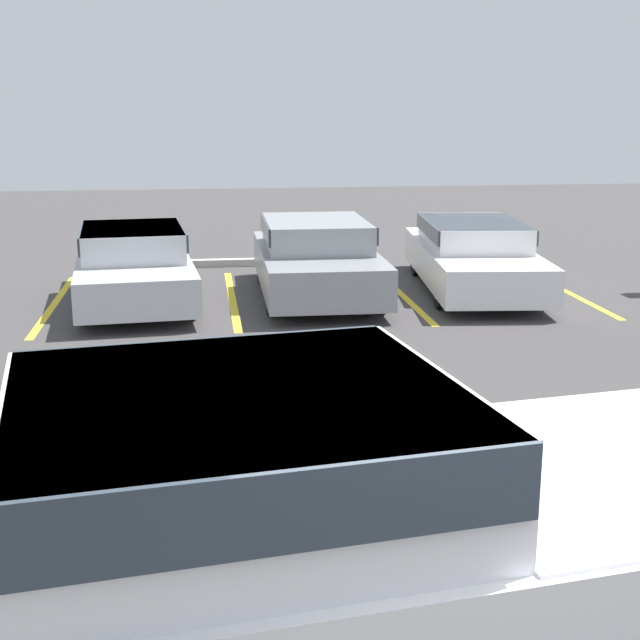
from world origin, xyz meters
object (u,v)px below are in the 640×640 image
object	(u,v)px
pickup_truck	(302,559)
wheel_stop_curb	(237,262)
parked_sedan_c	(473,253)
parked_sedan_a	(134,263)
parked_sedan_b	(316,256)

from	to	relation	value
pickup_truck	wheel_stop_curb	world-z (taller)	pickup_truck
parked_sedan_c	wheel_stop_curb	size ratio (longest dim) A/B	2.43
parked_sedan_a	parked_sedan_c	world-z (taller)	parked_sedan_a
parked_sedan_c	parked_sedan_a	bearing A→B (deg)	-81.60
parked_sedan_a	wheel_stop_curb	size ratio (longest dim) A/B	2.22
parked_sedan_b	pickup_truck	bearing A→B (deg)	-7.13
parked_sedan_c	wheel_stop_curb	bearing A→B (deg)	-120.05
parked_sedan_a	parked_sedan_b	size ratio (longest dim) A/B	1.04
parked_sedan_b	parked_sedan_c	size ratio (longest dim) A/B	0.87
pickup_truck	parked_sedan_c	xyz separation A→B (m)	(4.14, 10.51, -0.29)
pickup_truck	parked_sedan_c	world-z (taller)	pickup_truck
parked_sedan_c	wheel_stop_curb	distance (m)	4.84
parked_sedan_b	wheel_stop_curb	distance (m)	3.27
parked_sedan_a	parked_sedan_b	xyz separation A→B (m)	(2.95, 0.08, 0.03)
parked_sedan_b	wheel_stop_curb	xyz separation A→B (m)	(-1.18, 2.99, -0.60)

